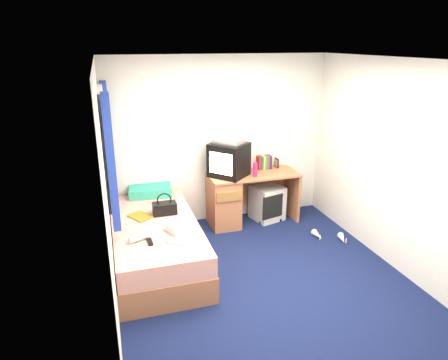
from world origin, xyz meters
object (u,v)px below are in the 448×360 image
object	(u,v)px
picture_frame	(277,163)
water_bottle	(138,238)
desk	(235,197)
magazine	(140,216)
crt_tv	(229,160)
pillow	(150,191)
colour_swatch_fan	(175,243)
remote_control	(150,242)
white_heels	(330,237)
vcr	(229,141)
bed	(156,243)
pink_water_bottle	(255,170)
storage_cube	(267,203)
towel	(181,226)
aerosol_can	(243,167)
handbag	(165,208)

from	to	relation	value
picture_frame	water_bottle	distance (m)	2.62
desk	water_bottle	xyz separation A→B (m)	(-1.49, -1.21, 0.17)
magazine	crt_tv	bearing A→B (deg)	24.31
pillow	desk	xyz separation A→B (m)	(1.20, -0.11, -0.20)
water_bottle	colour_swatch_fan	distance (m)	0.41
crt_tv	picture_frame	xyz separation A→B (m)	(0.82, 0.17, -0.17)
magazine	remote_control	distance (m)	0.69
colour_swatch_fan	white_heels	size ratio (longest dim) A/B	0.52
vcr	bed	bearing A→B (deg)	-96.82
pillow	water_bottle	bearing A→B (deg)	-102.61
pillow	pink_water_bottle	xyz separation A→B (m)	(1.45, -0.25, 0.24)
bed	remote_control	size ratio (longest dim) A/B	12.50
storage_cube	towel	size ratio (longest dim) A/B	1.82
white_heels	pink_water_bottle	bearing A→B (deg)	138.02
magazine	colour_swatch_fan	world-z (taller)	magazine
aerosol_can	magazine	distance (m)	1.72
bed	crt_tv	world-z (taller)	crt_tv
picture_frame	remote_control	xyz separation A→B (m)	(-2.10, -1.45, -0.27)
crt_tv	picture_frame	size ratio (longest dim) A/B	4.61
desk	remote_control	xyz separation A→B (m)	(-1.37, -1.28, 0.14)
desk	towel	xyz separation A→B (m)	(-1.00, -1.09, 0.18)
pillow	crt_tv	bearing A→B (deg)	-5.53
vcr	white_heels	bearing A→B (deg)	11.20
pink_water_bottle	aerosol_can	bearing A→B (deg)	113.53
pillow	picture_frame	distance (m)	1.93
desk	colour_swatch_fan	xyz separation A→B (m)	(-1.12, -1.38, 0.14)
colour_swatch_fan	desk	bearing A→B (deg)	51.04
crt_tv	magazine	world-z (taller)	crt_tv
crt_tv	magazine	size ratio (longest dim) A/B	2.30
vcr	aerosol_can	size ratio (longest dim) A/B	2.37
magazine	colour_swatch_fan	bearing A→B (deg)	-70.21
water_bottle	remote_control	size ratio (longest dim) A/B	1.25
aerosol_can	crt_tv	bearing A→B (deg)	-162.84
pillow	towel	world-z (taller)	pillow
white_heels	bed	bearing A→B (deg)	177.87
desk	water_bottle	distance (m)	1.93
pillow	pink_water_bottle	bearing A→B (deg)	-9.93
vcr	magazine	distance (m)	1.61
handbag	bed	bearing A→B (deg)	-124.99
crt_tv	white_heels	xyz separation A→B (m)	(1.17, -0.89, -0.95)
pink_water_bottle	colour_swatch_fan	bearing A→B (deg)	-137.88
aerosol_can	colour_swatch_fan	world-z (taller)	aerosol_can
vcr	remote_control	bearing A→B (deg)	-86.41
bed	pillow	bearing A→B (deg)	86.06
magazine	picture_frame	bearing A→B (deg)	19.83
pillow	towel	size ratio (longest dim) A/B	2.03
pink_water_bottle	colour_swatch_fan	size ratio (longest dim) A/B	0.89
crt_tv	pillow	bearing A→B (deg)	-137.52
handbag	crt_tv	bearing A→B (deg)	30.29
storage_cube	handbag	xyz separation A→B (m)	(-1.62, -0.59, 0.36)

